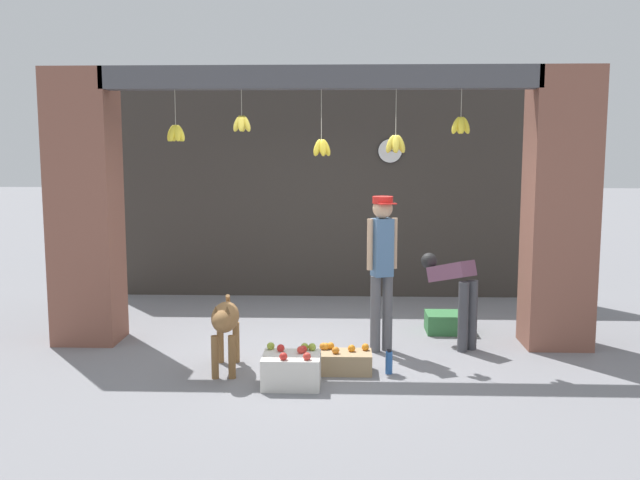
# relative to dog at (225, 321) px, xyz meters

# --- Properties ---
(ground_plane) EXTENTS (60.00, 60.00, 0.00)m
(ground_plane) POSITION_rel_dog_xyz_m (0.88, 0.76, -0.51)
(ground_plane) COLOR gray
(shop_back_wall) EXTENTS (6.52, 0.12, 3.03)m
(shop_back_wall) POSITION_rel_dog_xyz_m (0.88, 3.62, 1.01)
(shop_back_wall) COLOR #38332D
(shop_back_wall) RESTS_ON ground_plane
(shop_pillar_left) EXTENTS (0.70, 0.60, 3.03)m
(shop_pillar_left) POSITION_rel_dog_xyz_m (-1.73, 1.06, 1.01)
(shop_pillar_left) COLOR brown
(shop_pillar_left) RESTS_ON ground_plane
(shop_pillar_right) EXTENTS (0.70, 0.60, 3.03)m
(shop_pillar_right) POSITION_rel_dog_xyz_m (3.49, 1.06, 1.01)
(shop_pillar_right) COLOR brown
(shop_pillar_right) RESTS_ON ground_plane
(storefront_awning) EXTENTS (4.62, 0.29, 0.95)m
(storefront_awning) POSITION_rel_dog_xyz_m (0.88, 0.88, 2.36)
(storefront_awning) COLOR #4C4C51
(dog) EXTENTS (0.32, 0.97, 0.73)m
(dog) POSITION_rel_dog_xyz_m (0.00, 0.00, 0.00)
(dog) COLOR olive
(dog) RESTS_ON ground_plane
(shopkeeper) EXTENTS (0.33, 0.30, 1.67)m
(shopkeeper) POSITION_rel_dog_xyz_m (1.56, 0.76, 0.48)
(shopkeeper) COLOR #56565B
(shopkeeper) RESTS_ON ground_plane
(worker_stooping) EXTENTS (0.57, 0.68, 0.99)m
(worker_stooping) POSITION_rel_dog_xyz_m (2.37, 0.98, 0.15)
(worker_stooping) COLOR #424247
(worker_stooping) RESTS_ON ground_plane
(fruit_crate_oranges) EXTENTS (0.52, 0.32, 0.27)m
(fruit_crate_oranges) POSITION_rel_dog_xyz_m (1.17, 0.02, -0.40)
(fruit_crate_oranges) COLOR tan
(fruit_crate_oranges) RESTS_ON ground_plane
(fruit_crate_apples) EXTENTS (0.53, 0.43, 0.36)m
(fruit_crate_apples) POSITION_rel_dog_xyz_m (0.68, -0.40, -0.35)
(fruit_crate_apples) COLOR silver
(fruit_crate_apples) RESTS_ON ground_plane
(produce_box_green) EXTENTS (0.52, 0.43, 0.23)m
(produce_box_green) POSITION_rel_dog_xyz_m (2.39, 1.58, -0.39)
(produce_box_green) COLOR #387A42
(produce_box_green) RESTS_ON ground_plane
(water_bottle) EXTENTS (0.07, 0.07, 0.24)m
(water_bottle) POSITION_rel_dog_xyz_m (1.60, -0.01, -0.39)
(water_bottle) COLOR #2D60AD
(water_bottle) RESTS_ON ground_plane
(wall_clock) EXTENTS (0.36, 0.03, 0.36)m
(wall_clock) POSITION_rel_dog_xyz_m (1.80, 3.55, 1.62)
(wall_clock) COLOR black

